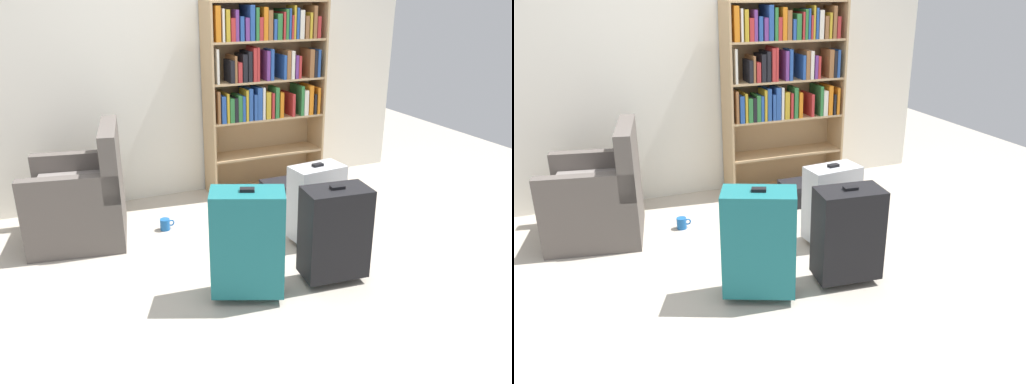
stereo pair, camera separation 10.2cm
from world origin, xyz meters
The scene contains 9 objects.
ground_plane centered at (0.00, 0.00, 0.00)m, with size 8.51×8.51×0.00m, color #B2A899.
back_wall centered at (0.00, 1.84, 1.30)m, with size 4.86×0.10×2.60m, color silver.
bookshelf centered at (0.87, 1.62, 1.05)m, with size 1.14×0.32×1.76m.
armchair centered at (-0.88, 1.15, 0.32)m, with size 0.81×0.81×0.90m.
mug centered at (-0.27, 1.04, 0.05)m, with size 0.12×0.08×0.10m.
storage_box centered at (0.93, 1.17, 0.11)m, with size 0.47×0.29×0.20m.
suitcase_silver centered at (0.75, 0.37, 0.34)m, with size 0.42×0.26×0.64m.
suitcase_black centered at (0.58, -0.17, 0.36)m, with size 0.45×0.29×0.68m.
suitcase_teal centered at (-0.02, -0.14, 0.39)m, with size 0.51×0.40×0.75m.
Camera 1 is at (-1.09, -2.73, 1.84)m, focal length 35.66 mm.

